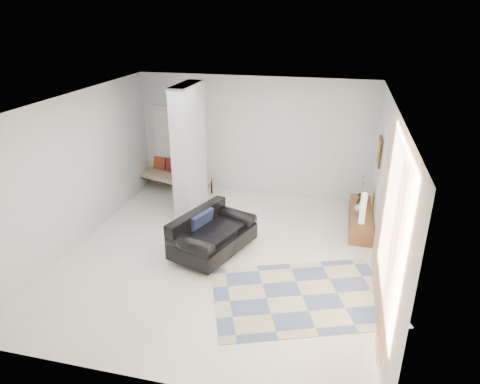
# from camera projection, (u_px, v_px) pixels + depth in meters

# --- Properties ---
(floor) EXTENTS (6.00, 6.00, 0.00)m
(floor) POSITION_uv_depth(u_px,v_px,m) (220.00, 254.00, 7.87)
(floor) COLOR silver
(floor) RESTS_ON ground
(ceiling) EXTENTS (6.00, 6.00, 0.00)m
(ceiling) POSITION_uv_depth(u_px,v_px,m) (217.00, 102.00, 6.77)
(ceiling) COLOR white
(ceiling) RESTS_ON wall_back
(wall_back) EXTENTS (6.00, 0.00, 6.00)m
(wall_back) POSITION_uv_depth(u_px,v_px,m) (254.00, 137.00, 10.00)
(wall_back) COLOR silver
(wall_back) RESTS_ON ground
(wall_front) EXTENTS (6.00, 0.00, 6.00)m
(wall_front) POSITION_uv_depth(u_px,v_px,m) (142.00, 285.00, 4.64)
(wall_front) COLOR silver
(wall_front) RESTS_ON ground
(wall_left) EXTENTS (0.00, 6.00, 6.00)m
(wall_left) POSITION_uv_depth(u_px,v_px,m) (76.00, 171.00, 7.91)
(wall_left) COLOR silver
(wall_left) RESTS_ON ground
(wall_right) EXTENTS (0.00, 6.00, 6.00)m
(wall_right) POSITION_uv_depth(u_px,v_px,m) (386.00, 199.00, 6.73)
(wall_right) COLOR silver
(wall_right) RESTS_ON ground
(partition_column) EXTENTS (0.35, 1.20, 2.80)m
(partition_column) POSITION_uv_depth(u_px,v_px,m) (189.00, 152.00, 8.98)
(partition_column) COLOR #B9BFC1
(partition_column) RESTS_ON floor
(hallway_door) EXTENTS (0.85, 0.06, 2.04)m
(hallway_door) POSITION_uv_depth(u_px,v_px,m) (170.00, 147.00, 10.56)
(hallway_door) COLOR beige
(hallway_door) RESTS_ON floor
(curtain) EXTENTS (0.00, 2.55, 2.55)m
(curtain) POSITION_uv_depth(u_px,v_px,m) (387.00, 229.00, 5.70)
(curtain) COLOR orange
(curtain) RESTS_ON wall_right
(wall_art) EXTENTS (0.04, 0.45, 0.55)m
(wall_art) POSITION_uv_depth(u_px,v_px,m) (380.00, 152.00, 8.16)
(wall_art) COLOR #3B2410
(wall_art) RESTS_ON wall_right
(media_console) EXTENTS (0.45, 1.64, 0.80)m
(media_console) POSITION_uv_depth(u_px,v_px,m) (361.00, 218.00, 8.77)
(media_console) COLOR brown
(media_console) RESTS_ON floor
(loveseat) EXTENTS (1.41, 1.82, 0.76)m
(loveseat) POSITION_uv_depth(u_px,v_px,m) (211.00, 235.00, 7.82)
(loveseat) COLOR silver
(loveseat) RESTS_ON floor
(daybed) EXTENTS (1.89, 1.24, 0.77)m
(daybed) POSITION_uv_depth(u_px,v_px,m) (174.00, 175.00, 10.47)
(daybed) COLOR black
(daybed) RESTS_ON floor
(area_rug) EXTENTS (3.22, 2.68, 0.01)m
(area_rug) POSITION_uv_depth(u_px,v_px,m) (302.00, 296.00, 6.72)
(area_rug) COLOR #C2BA95
(area_rug) RESTS_ON floor
(cylinder_lamp) EXTENTS (0.11, 0.11, 0.62)m
(cylinder_lamp) POSITION_uv_depth(u_px,v_px,m) (363.00, 208.00, 8.03)
(cylinder_lamp) COLOR white
(cylinder_lamp) RESTS_ON media_console
(bronze_figurine) EXTENTS (0.11, 0.11, 0.22)m
(bronze_figurine) POSITION_uv_depth(u_px,v_px,m) (359.00, 198.00, 8.95)
(bronze_figurine) COLOR black
(bronze_figurine) RESTS_ON media_console
(vase) EXTENTS (0.23, 0.23, 0.21)m
(vase) POSITION_uv_depth(u_px,v_px,m) (360.00, 207.00, 8.57)
(vase) COLOR silver
(vase) RESTS_ON media_console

